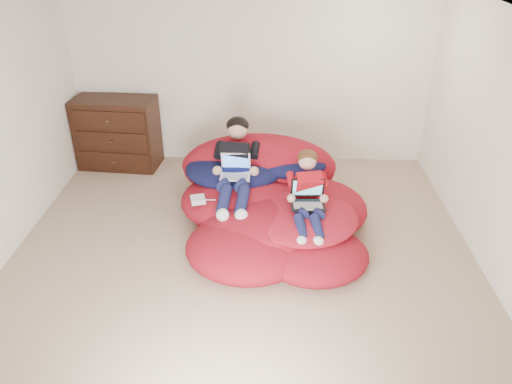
{
  "coord_description": "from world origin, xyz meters",
  "views": [
    {
      "loc": [
        0.28,
        -4.35,
        3.23
      ],
      "look_at": [
        0.14,
        0.18,
        0.7
      ],
      "focal_mm": 35.0,
      "sensor_mm": 36.0,
      "label": 1
    }
  ],
  "objects_px": {
    "dresser": "(118,133)",
    "laptop_white": "(235,169)",
    "beanbag_pile": "(269,204)",
    "older_boy": "(236,161)",
    "younger_boy": "(308,191)",
    "laptop_black": "(308,197)"
  },
  "relations": [
    {
      "from": "beanbag_pile",
      "to": "older_boy",
      "type": "distance_m",
      "value": 0.63
    },
    {
      "from": "dresser",
      "to": "laptop_white",
      "type": "bearing_deg",
      "value": -37.93
    },
    {
      "from": "dresser",
      "to": "beanbag_pile",
      "type": "distance_m",
      "value": 2.66
    },
    {
      "from": "younger_boy",
      "to": "laptop_white",
      "type": "distance_m",
      "value": 0.92
    },
    {
      "from": "younger_boy",
      "to": "laptop_black",
      "type": "relative_size",
      "value": 2.76
    },
    {
      "from": "younger_boy",
      "to": "laptop_white",
      "type": "xyz_separation_m",
      "value": [
        -0.81,
        0.44,
        0.03
      ]
    },
    {
      "from": "dresser",
      "to": "older_boy",
      "type": "distance_m",
      "value": 2.2
    },
    {
      "from": "older_boy",
      "to": "laptop_white",
      "type": "distance_m",
      "value": 0.13
    },
    {
      "from": "beanbag_pile",
      "to": "laptop_white",
      "type": "xyz_separation_m",
      "value": [
        -0.39,
        0.13,
        0.38
      ]
    },
    {
      "from": "younger_boy",
      "to": "laptop_white",
      "type": "bearing_deg",
      "value": 151.52
    },
    {
      "from": "older_boy",
      "to": "laptop_white",
      "type": "relative_size",
      "value": 3.84
    },
    {
      "from": "dresser",
      "to": "laptop_white",
      "type": "height_order",
      "value": "dresser"
    },
    {
      "from": "beanbag_pile",
      "to": "older_boy",
      "type": "bearing_deg",
      "value": 146.81
    },
    {
      "from": "older_boy",
      "to": "laptop_black",
      "type": "distance_m",
      "value": 1.03
    },
    {
      "from": "beanbag_pile",
      "to": "laptop_black",
      "type": "xyz_separation_m",
      "value": [
        0.42,
        -0.36,
        0.3
      ]
    },
    {
      "from": "dresser",
      "to": "laptop_black",
      "type": "bearing_deg",
      "value": -36.04
    },
    {
      "from": "older_boy",
      "to": "laptop_black",
      "type": "height_order",
      "value": "older_boy"
    },
    {
      "from": "older_boy",
      "to": "younger_boy",
      "type": "height_order",
      "value": "older_boy"
    },
    {
      "from": "older_boy",
      "to": "younger_boy",
      "type": "relative_size",
      "value": 1.29
    },
    {
      "from": "dresser",
      "to": "beanbag_pile",
      "type": "xyz_separation_m",
      "value": [
        2.17,
        -1.52,
        -0.24
      ]
    },
    {
      "from": "dresser",
      "to": "younger_boy",
      "type": "relative_size",
      "value": 1.14
    },
    {
      "from": "beanbag_pile",
      "to": "laptop_white",
      "type": "distance_m",
      "value": 0.56
    }
  ]
}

